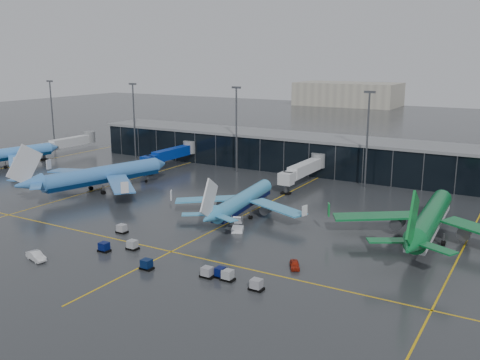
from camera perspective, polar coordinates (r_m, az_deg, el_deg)
The scene contains 13 objects.
ground at distance 114.49m, azimuth -6.75°, elevation -4.40°, with size 600.00×600.00×0.00m, color #282B2D.
terminal_pier at distance 165.44m, azimuth 6.22°, elevation 2.99°, with size 142.00×17.00×10.70m.
jet_bridges at distance 167.32m, azimuth -7.53°, elevation 2.76°, with size 94.00×27.50×7.20m.
flood_masts at distance 151.30m, azimuth 6.16°, elevation 5.26°, with size 203.00×0.50×25.50m.
taxi_lines at distance 117.62m, azimuth 0.28°, elevation -3.83°, with size 220.00×120.00×0.02m.
airliner_klm_west at distance 184.16m, azimuth -23.70°, elevation 3.22°, with size 35.34×40.25×12.37m, color #468FE5, non-canonical shape.
airliner_arkefly at distance 142.17m, azimuth -14.41°, elevation 1.59°, with size 39.41×44.88×13.79m, color #3D7DCB, non-canonical shape.
airliner_klm_near at distance 116.30m, azimuth 0.34°, elevation -1.16°, with size 32.09×36.55×11.23m, color #3E97CB, non-canonical shape.
airliner_aer_lingus at distance 106.98m, azimuth 19.71°, elevation -2.64°, with size 38.02×43.30×13.31m, color #0C682F, non-canonical shape.
baggage_carts at distance 91.54m, azimuth -7.17°, elevation -8.47°, with size 37.99×13.46×1.70m.
mobile_airstair at distance 107.29m, azimuth -0.26°, elevation -5.09°, with size 3.31×3.82×3.45m.
service_van_red at distance 89.77m, azimuth 5.85°, elevation -8.96°, with size 1.52×3.78×1.29m, color #9D1E0C.
service_van_white at distance 98.94m, azimuth -20.92°, elevation -7.58°, with size 1.66×4.77×1.57m, color silver.
Camera 1 is at (66.34, -86.79, 34.26)m, focal length 40.00 mm.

